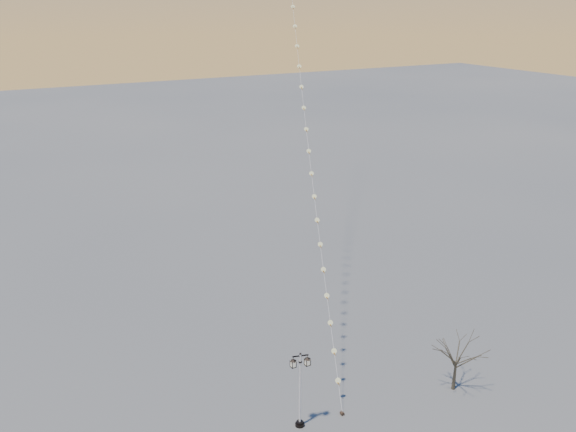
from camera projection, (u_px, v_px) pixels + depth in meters
ground at (355, 428)px, 31.69m from camera, size 300.00×300.00×0.00m
street_lamp at (300, 386)px, 31.02m from camera, size 1.14×0.60×4.58m
bare_tree at (457, 354)px, 34.10m from camera, size 2.07×2.07×3.44m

